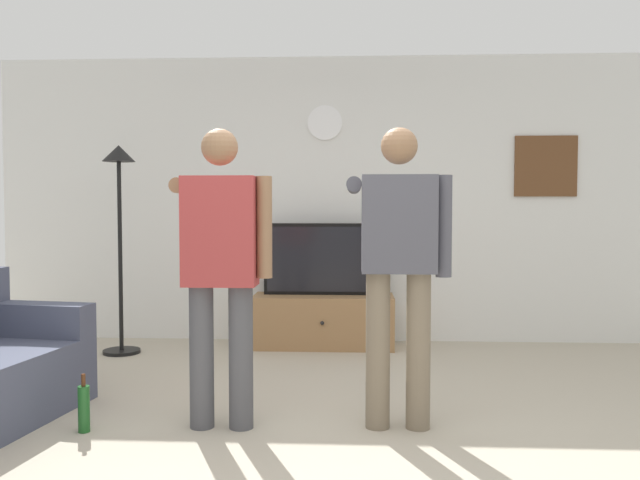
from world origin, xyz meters
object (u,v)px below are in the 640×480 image
floor_lamp (119,205)px  person_standing_nearer_couch (398,258)px  person_standing_nearer_lamp (221,259)px  framed_picture (546,166)px  wall_clock (325,123)px  television (324,259)px  tv_stand (323,321)px  beverage_bottle (84,408)px

floor_lamp → person_standing_nearer_couch: bearing=-38.4°
person_standing_nearer_lamp → framed_picture: bearing=44.5°
wall_clock → television: bearing=-90.0°
person_standing_nearer_lamp → person_standing_nearer_couch: 1.02m
person_standing_nearer_couch → television: bearing=103.5°
tv_stand → beverage_bottle: bearing=-118.2°
television → person_standing_nearer_couch: bearing=-76.5°
person_standing_nearer_lamp → person_standing_nearer_couch: person_standing_nearer_couch is taller
tv_stand → person_standing_nearer_lamp: bearing=-102.5°
television → person_standing_nearer_lamp: (-0.49, -2.26, 0.17)m
tv_stand → floor_lamp: 2.08m
person_standing_nearer_couch → tv_stand: bearing=103.8°
framed_picture → person_standing_nearer_couch: bearing=-121.9°
person_standing_nearer_couch → wall_clock: bearing=102.2°
framed_picture → person_standing_nearer_couch: size_ratio=0.33×
framed_picture → person_standing_nearer_couch: 2.98m
television → beverage_bottle: bearing=-117.7°
floor_lamp → wall_clock: bearing=20.1°
person_standing_nearer_lamp → television: bearing=77.8°
television → beverage_bottle: television is taller
beverage_bottle → person_standing_nearer_couch: bearing=5.7°
framed_picture → beverage_bottle: bearing=-141.5°
tv_stand → person_standing_nearer_couch: person_standing_nearer_couch is taller
floor_lamp → person_standing_nearer_lamp: 2.28m
wall_clock → floor_lamp: 2.03m
person_standing_nearer_lamp → person_standing_nearer_couch: bearing=2.7°
wall_clock → floor_lamp: (-1.76, -0.64, -0.78)m
framed_picture → person_standing_nearer_lamp: framed_picture is taller
wall_clock → beverage_bottle: 3.50m
wall_clock → framed_picture: 2.10m
floor_lamp → person_standing_nearer_couch: 2.94m
wall_clock → framed_picture: bearing=0.1°
television → person_standing_nearer_lamp: person_standing_nearer_lamp is taller
television → floor_lamp: size_ratio=0.61×
floor_lamp → person_standing_nearer_lamp: floor_lamp is taller
tv_stand → framed_picture: bearing=8.1°
person_standing_nearer_lamp → person_standing_nearer_couch: size_ratio=1.00×
wall_clock → person_standing_nearer_couch: (0.53, -2.46, -1.09)m
tv_stand → framed_picture: size_ratio=2.22×
person_standing_nearer_lamp → floor_lamp: bearing=124.2°
floor_lamp → person_standing_nearer_lamp: size_ratio=1.05×
floor_lamp → person_standing_nearer_lamp: (1.27, -1.86, -0.32)m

